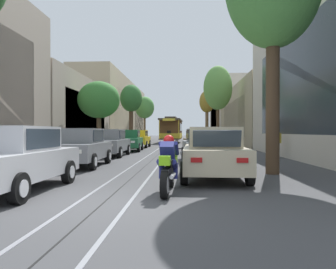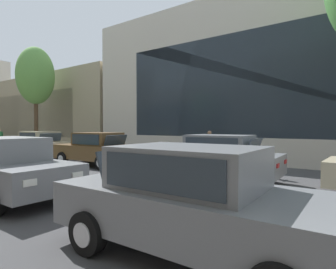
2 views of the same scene
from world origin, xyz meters
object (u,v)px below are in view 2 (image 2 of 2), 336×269
parked_car_brown_mid_right (96,149)px  street_tree_kerb_right_second (36,76)px  pedestrian_crossing_far (0,136)px  parked_car_grey_second_left (195,200)px  pedestrian_on_right_pavement (209,145)px  fire_hydrant (275,167)px  parked_car_grey_mid_left (7,167)px  parked_car_grey_second_right (217,158)px  parked_car_beige_fourth_right (39,144)px

parked_car_brown_mid_right → street_tree_kerb_right_second: bearing=76.6°
pedestrian_crossing_far → street_tree_kerb_right_second: bearing=-99.6°
parked_car_grey_second_left → pedestrian_on_right_pavement: 10.44m
street_tree_kerb_right_second → fire_hydrant: (-0.80, -17.48, -5.17)m
parked_car_brown_mid_right → pedestrian_crossing_far: bearing=78.5°
parked_car_grey_mid_left → parked_car_grey_second_right: same height
parked_car_grey_mid_left → fire_hydrant: bearing=-36.0°
parked_car_grey_mid_left → pedestrian_crossing_far: pedestrian_crossing_far is taller
parked_car_grey_second_left → pedestrian_on_right_pavement: size_ratio=2.66×
parked_car_beige_fourth_right → pedestrian_on_right_pavement: 10.10m
parked_car_grey_mid_left → pedestrian_on_right_pavement: 9.47m
parked_car_beige_fourth_right → parked_car_brown_mid_right: bearing=-91.6°
pedestrian_on_right_pavement → fire_hydrant: 4.78m
parked_car_brown_mid_right → street_tree_kerb_right_second: (2.29, 9.60, 4.80)m
parked_car_grey_second_left → parked_car_beige_fourth_right: size_ratio=1.00×
parked_car_grey_second_right → parked_car_beige_fourth_right: bearing=89.2°
parked_car_beige_fourth_right → parked_car_grey_second_right: bearing=-90.8°
parked_car_grey_second_left → parked_car_brown_mid_right: same height
parked_car_grey_second_left → parked_car_beige_fourth_right: 14.96m
parked_car_grey_second_right → parked_car_beige_fourth_right: (0.17, 11.72, 0.00)m
parked_car_grey_second_left → fire_hydrant: (6.74, 0.68, -0.38)m
street_tree_kerb_right_second → parked_car_grey_second_left: bearing=-112.5°
parked_car_grey_second_left → pedestrian_crossing_far: size_ratio=2.76×
fire_hydrant → pedestrian_on_right_pavement: bearing=56.8°
pedestrian_on_right_pavement → parked_car_grey_second_right: bearing=-149.5°
parked_car_grey_mid_left → street_tree_kerb_right_second: street_tree_kerb_right_second is taller
parked_car_grey_second_right → pedestrian_crossing_far: bearing=81.2°
parked_car_grey_second_right → parked_car_grey_mid_left: bearing=147.4°
parked_car_grey_second_right → fire_hydrant: 2.20m
parked_car_grey_second_right → pedestrian_crossing_far: pedestrian_crossing_far is taller
parked_car_brown_mid_right → fire_hydrant: parked_car_brown_mid_right is taller
parked_car_brown_mid_right → pedestrian_on_right_pavement: 5.66m
parked_car_brown_mid_right → parked_car_grey_second_right: bearing=-90.1°
parked_car_brown_mid_right → parked_car_beige_fourth_right: same height
pedestrian_crossing_far → parked_car_grey_second_right: bearing=-98.8°
street_tree_kerb_right_second → pedestrian_on_right_pavement: (1.80, -13.50, -4.66)m
parked_car_brown_mid_right → pedestrian_on_right_pavement: bearing=-43.6°
parked_car_grey_mid_left → pedestrian_crossing_far: size_ratio=2.74×
parked_car_grey_mid_left → pedestrian_on_right_pavement: pedestrian_on_right_pavement is taller
parked_car_grey_mid_left → parked_car_brown_mid_right: bearing=28.8°
parked_car_grey_mid_left → pedestrian_on_right_pavement: bearing=-5.9°
pedestrian_on_right_pavement → pedestrian_crossing_far: bearing=90.3°
street_tree_kerb_right_second → pedestrian_crossing_far: bearing=80.4°
parked_car_brown_mid_right → parked_car_grey_mid_left: bearing=-151.2°
parked_car_brown_mid_right → street_tree_kerb_right_second: street_tree_kerb_right_second is taller
parked_car_grey_mid_left → pedestrian_crossing_far: 24.39m
parked_car_beige_fourth_right → pedestrian_crossing_far: bearing=74.9°
pedestrian_crossing_far → fire_hydrant: pedestrian_crossing_far is taller
parked_car_brown_mid_right → fire_hydrant: 8.02m
parked_car_beige_fourth_right → parked_car_grey_mid_left: bearing=-123.4°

